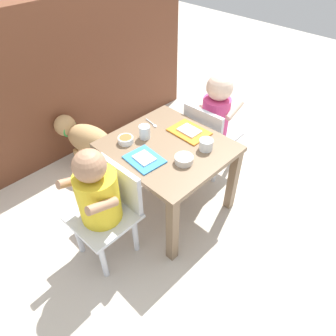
{
  "coord_description": "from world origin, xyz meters",
  "views": [
    {
      "loc": [
        -0.89,
        -0.87,
        1.39
      ],
      "look_at": [
        0.0,
        0.0,
        0.29
      ],
      "focal_mm": 32.96,
      "sensor_mm": 36.0,
      "label": 1
    }
  ],
  "objects_px": {
    "cereal_bowl_left_side": "(126,140)",
    "dog": "(85,138)",
    "dining_table": "(168,157)",
    "water_cup_right": "(145,133)",
    "water_cup_left": "(206,145)",
    "seated_child_left": "(100,195)",
    "food_tray_left": "(145,159)",
    "spoon_by_left_tray": "(152,124)",
    "food_tray_right": "(190,132)",
    "seated_child_right": "(215,114)",
    "veggie_bowl_far": "(184,159)"
  },
  "relations": [
    {
      "from": "water_cup_left",
      "to": "dining_table",
      "type": "bearing_deg",
      "value": 125.38
    },
    {
      "from": "dog",
      "to": "water_cup_left",
      "type": "height_order",
      "value": "water_cup_left"
    },
    {
      "from": "food_tray_left",
      "to": "cereal_bowl_left_side",
      "type": "xyz_separation_m",
      "value": [
        0.03,
        0.17,
        0.01
      ]
    },
    {
      "from": "seated_child_right",
      "to": "spoon_by_left_tray",
      "type": "height_order",
      "value": "seated_child_right"
    },
    {
      "from": "seated_child_right",
      "to": "dog",
      "type": "relative_size",
      "value": 1.49
    },
    {
      "from": "water_cup_left",
      "to": "spoon_by_left_tray",
      "type": "height_order",
      "value": "water_cup_left"
    },
    {
      "from": "food_tray_left",
      "to": "seated_child_right",
      "type": "bearing_deg",
      "value": 3.69
    },
    {
      "from": "spoon_by_left_tray",
      "to": "food_tray_right",
      "type": "bearing_deg",
      "value": -67.01
    },
    {
      "from": "food_tray_right",
      "to": "dog",
      "type": "bearing_deg",
      "value": 113.75
    },
    {
      "from": "dining_table",
      "to": "veggie_bowl_far",
      "type": "distance_m",
      "value": 0.18
    },
    {
      "from": "food_tray_left",
      "to": "water_cup_left",
      "type": "bearing_deg",
      "value": -29.35
    },
    {
      "from": "cereal_bowl_left_side",
      "to": "seated_child_right",
      "type": "bearing_deg",
      "value": -13.46
    },
    {
      "from": "seated_child_right",
      "to": "water_cup_right",
      "type": "relative_size",
      "value": 9.5
    },
    {
      "from": "seated_child_right",
      "to": "spoon_by_left_tray",
      "type": "xyz_separation_m",
      "value": [
        -0.36,
        0.16,
        0.03
      ]
    },
    {
      "from": "seated_child_left",
      "to": "seated_child_right",
      "type": "distance_m",
      "value": 0.87
    },
    {
      "from": "seated_child_left",
      "to": "seated_child_right",
      "type": "xyz_separation_m",
      "value": [
        0.87,
        0.04,
        0.01
      ]
    },
    {
      "from": "spoon_by_left_tray",
      "to": "water_cup_right",
      "type": "bearing_deg",
      "value": -150.98
    },
    {
      "from": "veggie_bowl_far",
      "to": "seated_child_left",
      "type": "bearing_deg",
      "value": 160.51
    },
    {
      "from": "seated_child_left",
      "to": "dog",
      "type": "relative_size",
      "value": 1.49
    },
    {
      "from": "food_tray_right",
      "to": "dining_table",
      "type": "bearing_deg",
      "value": 179.07
    },
    {
      "from": "food_tray_right",
      "to": "cereal_bowl_left_side",
      "type": "distance_m",
      "value": 0.34
    },
    {
      "from": "seated_child_right",
      "to": "veggie_bowl_far",
      "type": "xyz_separation_m",
      "value": [
        -0.47,
        -0.18,
        0.04
      ]
    },
    {
      "from": "spoon_by_left_tray",
      "to": "dining_table",
      "type": "bearing_deg",
      "value": -111.35
    },
    {
      "from": "dining_table",
      "to": "water_cup_left",
      "type": "distance_m",
      "value": 0.21
    },
    {
      "from": "cereal_bowl_left_side",
      "to": "dog",
      "type": "bearing_deg",
      "value": 88.08
    },
    {
      "from": "seated_child_right",
      "to": "veggie_bowl_far",
      "type": "relative_size",
      "value": 7.4
    },
    {
      "from": "dining_table",
      "to": "veggie_bowl_far",
      "type": "height_order",
      "value": "veggie_bowl_far"
    },
    {
      "from": "water_cup_left",
      "to": "cereal_bowl_left_side",
      "type": "distance_m",
      "value": 0.41
    },
    {
      "from": "dining_table",
      "to": "water_cup_right",
      "type": "xyz_separation_m",
      "value": [
        -0.04,
        0.13,
        0.11
      ]
    },
    {
      "from": "food_tray_right",
      "to": "water_cup_right",
      "type": "relative_size",
      "value": 2.95
    },
    {
      "from": "dog",
      "to": "spoon_by_left_tray",
      "type": "distance_m",
      "value": 0.52
    },
    {
      "from": "food_tray_right",
      "to": "cereal_bowl_left_side",
      "type": "height_order",
      "value": "cereal_bowl_left_side"
    },
    {
      "from": "water_cup_right",
      "to": "veggie_bowl_far",
      "type": "bearing_deg",
      "value": -91.11
    },
    {
      "from": "food_tray_left",
      "to": "water_cup_right",
      "type": "bearing_deg",
      "value": 47.43
    },
    {
      "from": "seated_child_left",
      "to": "food_tray_left",
      "type": "height_order",
      "value": "seated_child_left"
    },
    {
      "from": "food_tray_left",
      "to": "spoon_by_left_tray",
      "type": "relative_size",
      "value": 1.83
    },
    {
      "from": "cereal_bowl_left_side",
      "to": "veggie_bowl_far",
      "type": "xyz_separation_m",
      "value": [
        0.09,
        -0.32,
        0.0
      ]
    },
    {
      "from": "dining_table",
      "to": "food_tray_left",
      "type": "bearing_deg",
      "value": -179.07
    },
    {
      "from": "seated_child_left",
      "to": "water_cup_right",
      "type": "relative_size",
      "value": 9.47
    },
    {
      "from": "seated_child_left",
      "to": "food_tray_left",
      "type": "bearing_deg",
      "value": 0.96
    },
    {
      "from": "dining_table",
      "to": "water_cup_left",
      "type": "height_order",
      "value": "water_cup_left"
    },
    {
      "from": "food_tray_left",
      "to": "dog",
      "type": "bearing_deg",
      "value": 86.07
    },
    {
      "from": "food_tray_right",
      "to": "water_cup_left",
      "type": "distance_m",
      "value": 0.16
    },
    {
      "from": "seated_child_right",
      "to": "food_tray_left",
      "type": "distance_m",
      "value": 0.6
    },
    {
      "from": "seated_child_right",
      "to": "dining_table",
      "type": "bearing_deg",
      "value": -175.28
    },
    {
      "from": "seated_child_right",
      "to": "water_cup_right",
      "type": "distance_m",
      "value": 0.48
    },
    {
      "from": "seated_child_right",
      "to": "cereal_bowl_left_side",
      "type": "relative_size",
      "value": 8.37
    },
    {
      "from": "seated_child_right",
      "to": "water_cup_right",
      "type": "bearing_deg",
      "value": 168.14
    },
    {
      "from": "water_cup_right",
      "to": "veggie_bowl_far",
      "type": "xyz_separation_m",
      "value": [
        -0.01,
        -0.28,
        -0.01
      ]
    },
    {
      "from": "dining_table",
      "to": "food_tray_left",
      "type": "height_order",
      "value": "food_tray_left"
    }
  ]
}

